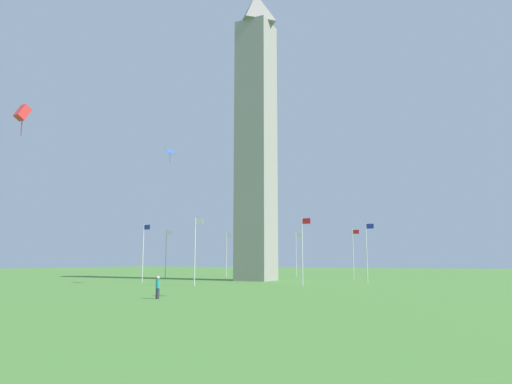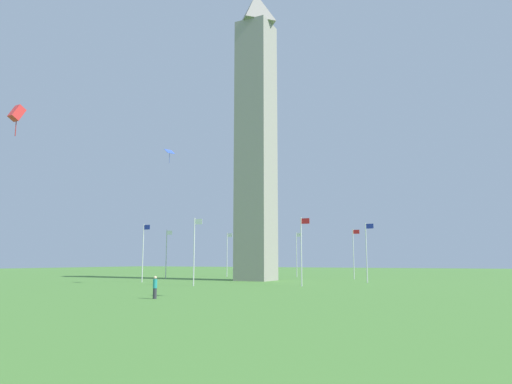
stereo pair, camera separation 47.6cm
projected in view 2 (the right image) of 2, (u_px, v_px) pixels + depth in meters
The scene contains 13 objects.
ground_plane at pixel (256, 281), 68.81m from camera, with size 260.00×260.00×0.00m, color #477A33.
obelisk_monument at pixel (256, 131), 72.06m from camera, with size 4.96×4.96×45.13m.
flagpole_n at pixel (367, 250), 62.25m from camera, with size 1.12×0.14×7.88m.
flagpole_ne at pixel (354, 251), 74.56m from camera, with size 1.12×0.14×7.88m.
flagpole_e at pixel (297, 252), 83.85m from camera, with size 1.12×0.14×7.88m.
flagpole_se at pixel (227, 253), 84.68m from camera, with size 1.12×0.14×7.88m.
flagpole_s at pixel (167, 252), 76.57m from camera, with size 1.12×0.14×7.88m.
flagpole_sw at pixel (143, 250), 64.26m from camera, with size 1.12×0.14×7.88m.
flagpole_w at pixel (195, 248), 54.97m from camera, with size 1.12×0.14×7.88m.
flagpole_nw at pixel (302, 248), 54.13m from camera, with size 1.12×0.14×7.88m.
person_teal_shirt at pixel (155, 287), 36.21m from camera, with size 0.32×0.32×1.73m.
kite_red_box at pixel (17, 113), 23.26m from camera, with size 0.47×0.77×1.59m.
kite_blue_diamond at pixel (170, 152), 58.18m from camera, with size 1.17×1.28×1.78m.
Camera 2 is at (31.07, -62.69, 2.91)m, focal length 33.10 mm.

